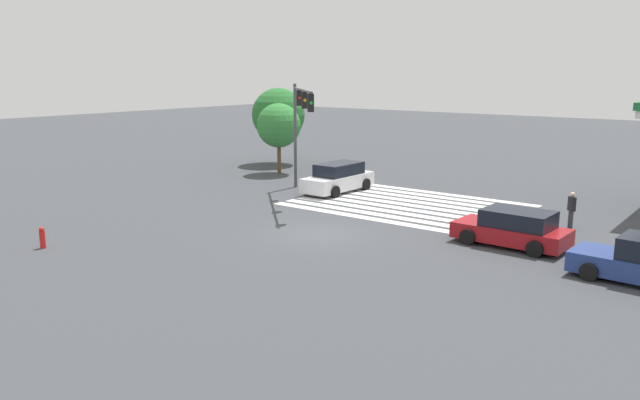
# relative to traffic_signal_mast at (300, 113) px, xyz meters

# --- Properties ---
(ground_plane) EXTENTS (153.88, 153.88, 0.00)m
(ground_plane) POSITION_rel_traffic_signal_mast_xyz_m (-5.76, 5.76, -4.63)
(ground_plane) COLOR #3D3F44
(crosswalk_markings) EXTENTS (11.36, 8.20, 0.01)m
(crosswalk_markings) POSITION_rel_traffic_signal_mast_xyz_m (-5.76, -1.75, -4.63)
(crosswalk_markings) COLOR silver
(crosswalk_markings) RESTS_ON ground_plane
(traffic_signal_mast) EXTENTS (6.00, 6.00, 6.13)m
(traffic_signal_mast) POSITION_rel_traffic_signal_mast_xyz_m (0.00, 0.00, 0.00)
(traffic_signal_mast) COLOR #47474C
(traffic_signal_mast) RESTS_ON ground_plane
(car_1) EXTENTS (4.46, 2.33, 1.47)m
(car_1) POSITION_rel_traffic_signal_mast_xyz_m (-12.97, 2.53, -3.92)
(car_1) COLOR maroon
(car_1) RESTS_ON ground_plane
(car_2) EXTENTS (2.13, 4.89, 1.67)m
(car_2) POSITION_rel_traffic_signal_mast_xyz_m (-0.80, -2.46, -3.83)
(car_2) COLOR silver
(car_2) RESTS_ON ground_plane
(pedestrian) EXTENTS (0.41, 0.41, 1.63)m
(pedestrian) POSITION_rel_traffic_signal_mast_xyz_m (-13.97, -1.80, -3.72)
(pedestrian) COLOR #38383D
(pedestrian) RESTS_ON ground_plane
(tree_corner_a) EXTENTS (2.97, 2.97, 4.75)m
(tree_corner_a) POSITION_rel_traffic_signal_mast_xyz_m (6.27, -5.39, -1.38)
(tree_corner_a) COLOR brown
(tree_corner_a) RESTS_ON ground_plane
(tree_corner_c) EXTENTS (3.94, 3.94, 5.65)m
(tree_corner_c) POSITION_rel_traffic_signal_mast_xyz_m (9.21, -8.73, -0.96)
(tree_corner_c) COLOR brown
(tree_corner_c) RESTS_ON ground_plane
(fire_hydrant) EXTENTS (0.22, 0.22, 0.86)m
(fire_hydrant) POSITION_rel_traffic_signal_mast_xyz_m (1.59, 14.12, -4.20)
(fire_hydrant) COLOR red
(fire_hydrant) RESTS_ON ground_plane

